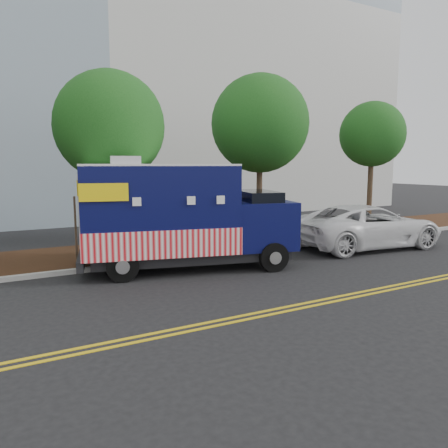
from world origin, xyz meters
TOP-DOWN VIEW (x-y plane):
  - ground at (0.00, 0.00)m, footprint 120.00×120.00m
  - curb at (0.00, 1.40)m, footprint 120.00×0.18m
  - mulch_strip at (0.00, 3.50)m, footprint 120.00×4.00m
  - centerline_near at (0.00, -4.45)m, footprint 120.00×0.10m
  - centerline_far at (0.00, -4.70)m, footprint 120.00×0.10m
  - tree_b at (-0.55, 2.99)m, footprint 3.83×3.83m
  - tree_c at (6.23, 3.69)m, footprint 4.26×4.26m
  - tree_d at (12.58, 3.14)m, footprint 3.21×3.21m
  - sign_post at (-2.11, 1.58)m, footprint 0.06×0.06m
  - food_truck at (0.85, 0.37)m, footprint 7.27×4.09m
  - white_car at (9.03, -0.03)m, footprint 6.58×3.54m

SIDE VIEW (x-z plane):
  - ground at x=0.00m, z-range 0.00..0.00m
  - centerline_near at x=0.00m, z-range 0.00..0.01m
  - centerline_far at x=0.00m, z-range 0.00..0.01m
  - curb at x=0.00m, z-range 0.00..0.15m
  - mulch_strip at x=0.00m, z-range 0.00..0.15m
  - white_car at x=9.03m, z-range 0.00..1.75m
  - sign_post at x=-2.11m, z-range 0.00..2.40m
  - food_truck at x=0.85m, z-range -0.17..3.46m
  - tree_b at x=-0.55m, z-range 1.38..8.01m
  - tree_d at x=12.58m, z-range 1.61..8.08m
  - tree_c at x=6.23m, z-range 1.49..8.76m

